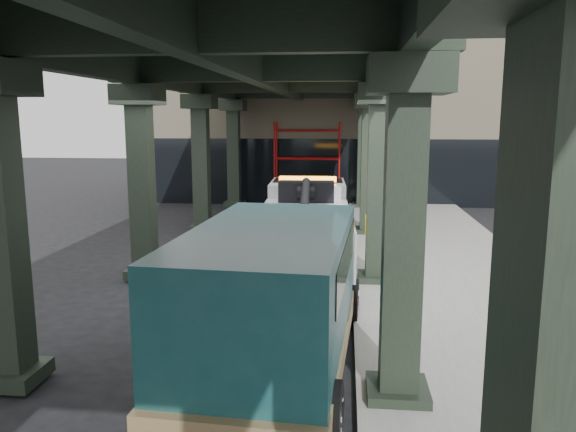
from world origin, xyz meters
The scene contains 8 objects.
ground centered at (0.00, 0.00, 0.00)m, with size 90.00×90.00×0.00m, color black.
sidewalk centered at (4.50, 2.00, 0.07)m, with size 5.00×40.00×0.15m, color gray.
lane_stripe centered at (1.70, 2.00, 0.01)m, with size 0.12×38.00×0.01m, color silver.
viaduct centered at (-0.40, 2.00, 5.46)m, with size 7.40×32.00×6.40m.
building centered at (2.00, 20.00, 4.00)m, with size 22.00×10.00×8.00m, color #C6B793.
scaffolding centered at (0.00, 14.64, 2.11)m, with size 3.08×0.88×4.00m.
tow_truck centered at (0.75, 2.99, 1.27)m, with size 2.63×8.02×2.60m.
towed_van centered at (0.68, -3.19, 1.36)m, with size 2.87×6.40×2.54m.
Camera 1 is at (1.77, -11.84, 4.19)m, focal length 35.00 mm.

